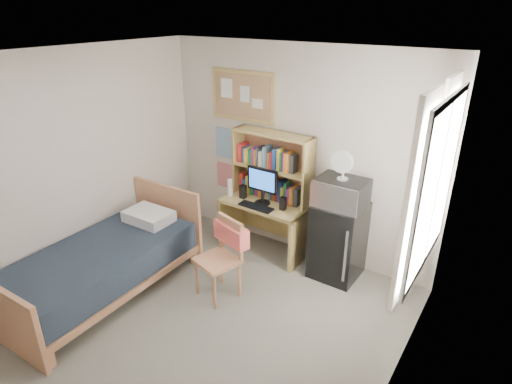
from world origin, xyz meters
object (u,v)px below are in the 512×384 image
Objects in this scene: bulletin_board at (243,96)px; desk_fan at (344,166)px; mini_fridge at (338,240)px; microwave at (341,193)px; desk_chair at (217,260)px; speaker_right at (283,204)px; speaker_left at (243,192)px; bed at (102,271)px; monitor at (262,187)px; desk at (265,226)px.

desk_fan is at bearing -10.88° from bulletin_board.
microwave is at bearing -90.00° from mini_fridge.
mini_fridge is at bearing 65.81° from desk_chair.
speaker_right is (0.82, -0.35, -1.14)m from bulletin_board.
bed is at bearing -111.05° from speaker_left.
desk_fan is (1.30, 0.04, 0.60)m from speaker_left.
bed is (-1.09, -0.67, -0.17)m from desk_chair.
bed is 1.91m from speaker_left.
monitor is 0.82× the size of microwave.
bed is (-2.01, -1.77, -0.17)m from mini_fridge.
desk_chair is 5.51× the size of speaker_right.
desk_chair is 0.44× the size of bed.
bulletin_board is 2.10× the size of monitor.
microwave reaches higher than monitor.
desk_fan is at bearing 65.30° from desk_chair.
desk_fan is (1.00, -0.01, 1.03)m from desk.
desk_fan is (0.70, 0.06, 0.60)m from speaker_right.
desk_fan is (1.53, -0.29, -0.54)m from bulletin_board.
bulletin_board reaches higher than bed.
desk_fan is at bearing 0.92° from desk.
bulletin_board is at bearing 153.01° from desk.
desk_chair reaches higher than bed.
bulletin_board reaches higher than microwave.
microwave reaches higher than desk.
desk is 6.79× the size of speaker_right.
bulletin_board is 0.45× the size of bed.
desk_fan reaches higher than speaker_right.
desk_fan is (2.01, 1.75, 1.10)m from bed.
desk_fan is at bearing 6.20° from speaker_right.
bulletin_board is 2.13m from mini_fridge.
speaker_right is at bearing -23.14° from bulletin_board.
bulletin_board is 1.73× the size of microwave.
desk is 1.44m from desk_fan.
desk is 1.24m from microwave.
desk_fan is at bearing 4.35° from monitor.
desk_chair reaches higher than speaker_right.
bed is at bearing -103.31° from bulletin_board.
mini_fridge reaches higher than speaker_left.
monitor is (-0.00, -0.06, 0.57)m from desk.
desk_fan is (1.00, 0.05, 0.46)m from monitor.
speaker_left is (-0.30, 0.01, -0.14)m from monitor.
speaker_left is (0.22, -0.34, -1.14)m from bulletin_board.
bulletin_board is 0.84× the size of desk.
mini_fridge is (0.92, 1.10, 0.00)m from desk_chair.
speaker_left is (-0.39, 1.04, 0.33)m from desk_chair.
speaker_left reaches higher than bed.
monitor is at bearing -176.27° from microwave.
desk is at bearing -179.69° from desk_fan.
speaker_left is at bearing -176.39° from mini_fridge.
microwave is at bearing -179.17° from desk_fan.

